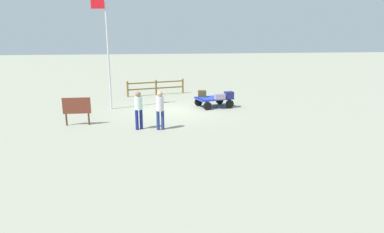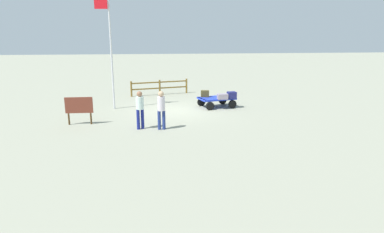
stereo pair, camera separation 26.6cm
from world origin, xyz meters
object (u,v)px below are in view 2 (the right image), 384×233
(flagpole, at_px, (110,48))
(suitcase_grey, at_px, (223,97))
(worker_lead, at_px, (140,107))
(worker_trailing, at_px, (161,107))
(suitcase_dark, at_px, (205,94))
(luggage_cart, at_px, (216,100))
(suitcase_tan, at_px, (232,95))
(signboard, at_px, (79,107))

(flagpole, bearing_deg, suitcase_grey, 171.29)
(worker_lead, height_order, worker_trailing, worker_trailing)
(worker_lead, bearing_deg, worker_trailing, 167.94)
(suitcase_dark, bearing_deg, flagpole, -1.31)
(luggage_cart, relative_size, flagpole, 0.37)
(suitcase_dark, bearing_deg, suitcase_tan, 157.95)
(suitcase_tan, bearing_deg, signboard, 18.26)
(signboard, bearing_deg, worker_trailing, 160.13)
(suitcase_grey, bearing_deg, flagpole, -8.71)
(worker_trailing, height_order, signboard, worker_trailing)
(suitcase_dark, height_order, worker_lead, worker_lead)
(suitcase_dark, relative_size, flagpole, 0.09)
(suitcase_dark, bearing_deg, suitcase_grey, 136.51)
(worker_lead, bearing_deg, suitcase_grey, -141.92)
(luggage_cart, height_order, suitcase_tan, suitcase_tan)
(suitcase_tan, bearing_deg, suitcase_dark, -22.05)
(worker_trailing, distance_m, flagpole, 5.77)
(flagpole, bearing_deg, suitcase_tan, 173.98)
(luggage_cart, bearing_deg, suitcase_grey, 111.76)
(suitcase_grey, xyz_separation_m, worker_trailing, (3.54, 3.69, 0.28))
(worker_trailing, height_order, flagpole, flagpole)
(suitcase_tan, bearing_deg, worker_trailing, 43.54)
(suitcase_grey, height_order, signboard, signboard)
(worker_trailing, xyz_separation_m, flagpole, (2.52, -4.62, 2.37))
(suitcase_grey, distance_m, signboard, 7.61)
(suitcase_dark, height_order, signboard, signboard)
(suitcase_grey, distance_m, worker_trailing, 5.12)
(suitcase_tan, distance_m, flagpole, 7.17)
(suitcase_grey, height_order, worker_trailing, worker_trailing)
(luggage_cart, height_order, signboard, signboard)
(flagpole, distance_m, signboard, 4.30)
(suitcase_dark, height_order, suitcase_grey, suitcase_dark)
(signboard, bearing_deg, luggage_cart, -157.34)
(suitcase_grey, bearing_deg, signboard, 18.00)
(worker_lead, relative_size, worker_trailing, 0.99)
(flagpole, bearing_deg, worker_lead, 109.90)
(luggage_cart, bearing_deg, worker_trailing, 52.15)
(suitcase_grey, bearing_deg, worker_lead, 38.08)
(luggage_cart, xyz_separation_m, signboard, (7.01, 2.93, 0.41))
(suitcase_tan, relative_size, flagpole, 0.09)
(luggage_cart, bearing_deg, suitcase_dark, -20.67)
(suitcase_tan, bearing_deg, luggage_cart, -23.09)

